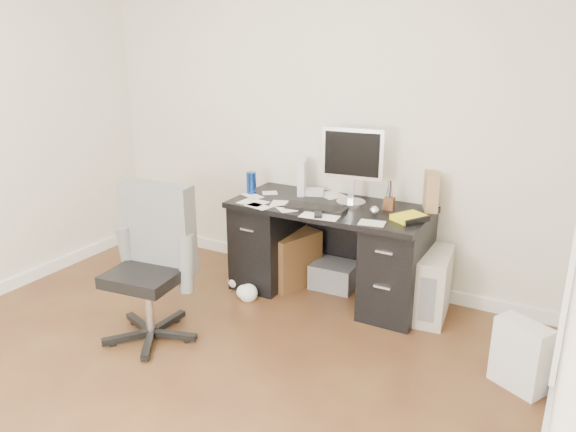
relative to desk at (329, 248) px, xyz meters
The scene contains 18 objects.
ground 1.73m from the desk, 100.29° to the right, with size 4.00×4.00×0.00m, color #482417.
room_shell 2.07m from the desk, 99.37° to the right, with size 4.02×4.02×2.71m.
desk is the anchor object (origin of this frame).
loose_papers 0.41m from the desk, 165.47° to the right, with size 1.10×0.60×0.00m, color white, non-canonical shape.
lcd_monitor 0.67m from the desk, 36.69° to the left, with size 0.47×0.27×0.59m, color silver, non-canonical shape.
keyboard 0.40m from the desk, 104.25° to the right, with size 0.45×0.15×0.03m, color black.
computer_mouse 0.55m from the desk, 11.31° to the right, with size 0.07×0.07×0.07m, color silver.
travel_mug 0.82m from the desk, behind, with size 0.08×0.08×0.18m, color #163A99.
white_binder 0.62m from the desk, 150.69° to the left, with size 0.11×0.24×0.28m, color silver.
magazine_file 0.88m from the desk, 20.52° to the left, with size 0.12×0.24×0.28m, color #906546.
pen_cup 0.64m from the desk, 14.31° to the left, with size 0.09×0.09×0.22m, color #522B17, non-canonical shape.
yellow_book 0.74m from the desk, ahead, with size 0.17×0.22×0.04m, color yellow.
paper_remote 0.45m from the desk, 79.19° to the right, with size 0.28×0.22×0.02m, color white, non-canonical shape.
office_chair 1.43m from the desk, 123.27° to the right, with size 0.60×0.60×1.05m, color #585B58, non-canonical shape.
pc_tower 0.83m from the desk, ahead, with size 0.22×0.50×0.50m, color #B4AFA3.
shopping_bag 1.61m from the desk, 20.66° to the right, with size 0.31×0.22×0.42m, color silver.
wicker_basket 0.48m from the desk, 169.95° to the left, with size 0.44×0.44×0.44m, color #473215.
desk_printer 0.33m from the desk, 95.84° to the left, with size 0.35×0.29×0.21m, color slate.
Camera 1 is at (1.98, -2.05, 2.01)m, focal length 35.00 mm.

